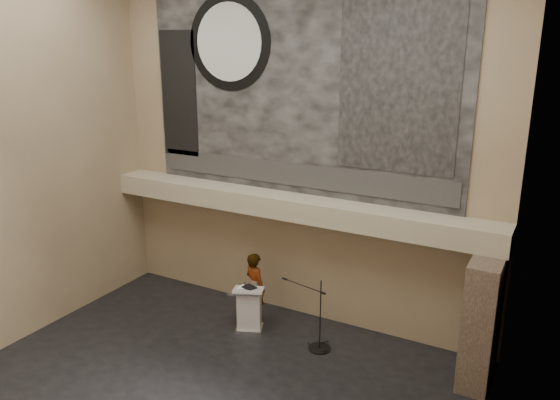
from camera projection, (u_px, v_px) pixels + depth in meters
The scene contains 19 objects.
floor at pixel (202, 394), 10.82m from camera, with size 10.00×10.00×0.00m, color black.
wall_back at pixel (296, 149), 12.98m from camera, with size 10.00×0.02×8.50m, color #867155.
wall_left at pixel (10, 159), 11.93m from camera, with size 0.02×8.00×8.50m, color #867155.
wall_right at pixel (492, 235), 7.30m from camera, with size 0.02×8.00×8.50m, color #867155.
soffit at pixel (288, 206), 13.01m from camera, with size 10.00×0.80×0.50m, color tan.
sprinkler_left at pixel (231, 208), 13.79m from camera, with size 0.04×0.04×0.06m, color #B2893D.
sprinkler_right at pixel (362, 230), 12.17m from camera, with size 0.04×0.04×0.06m, color #B2893D.
banner at pixel (296, 88), 12.54m from camera, with size 8.00×0.05×5.00m, color black.
banner_text_strip at pixel (295, 175), 13.09m from camera, with size 7.76×0.02×0.55m, color #2B2B2B.
banner_clock_rim at pixel (229, 42), 13.06m from camera, with size 2.30×2.30×0.02m, color black.
banner_clock_face at pixel (228, 42), 13.04m from camera, with size 1.84×1.84×0.02m, color silver.
banner_building_print at pixel (398, 88), 11.37m from camera, with size 2.60×0.02×3.60m, color black.
banner_brick_print at pixel (179, 94), 14.17m from camera, with size 1.10×0.02×3.20m, color black.
stone_pier at pixel (482, 321), 10.93m from camera, with size 0.60×1.40×2.70m, color #433429.
lectern at pixel (249, 309), 13.07m from camera, with size 0.85×0.74×1.13m.
binder at pixel (249, 287), 12.93m from camera, with size 0.30×0.24×0.04m, color black.
papers at pixel (242, 287), 12.97m from camera, with size 0.19×0.26×0.01m, color white.
speaker_person at pixel (255, 288), 13.37m from camera, with size 0.66×0.44×1.82m, color white.
mic_stand at pixel (318, 339), 12.37m from camera, with size 1.35×0.52×1.69m.
Camera 1 is at (5.83, -7.39, 6.76)m, focal length 35.00 mm.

